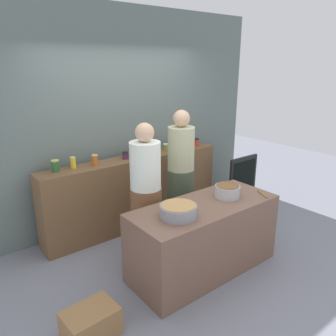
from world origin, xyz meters
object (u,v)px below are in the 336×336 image
(preserve_jar_8, at_px, (196,142))
(preserve_jar_3, at_px, (125,155))
(preserve_jar_2, at_px, (95,160))
(cooking_pot_center, at_px, (227,191))
(preserve_jar_1, at_px, (73,162))
(cook_in_cap, at_px, (181,180))
(preserve_jar_5, at_px, (149,149))
(cooking_pot_left, at_px, (178,211))
(preserve_jar_7, at_px, (183,143))
(preserve_jar_4, at_px, (132,153))
(chalkboard_sign, at_px, (243,183))
(cook_with_tongs, at_px, (146,200))
(wooden_spoon, at_px, (263,194))
(bread_crate, at_px, (91,323))
(preserve_jar_0, at_px, (55,166))
(preserve_jar_6, at_px, (166,147))

(preserve_jar_8, bearing_deg, preserve_jar_3, 177.08)
(preserve_jar_2, xyz_separation_m, cooking_pot_center, (0.94, -1.40, -0.21))
(preserve_jar_1, bearing_deg, cook_in_cap, -27.72)
(preserve_jar_5, bearing_deg, preserve_jar_1, -179.90)
(preserve_jar_1, relative_size, cooking_pot_left, 0.38)
(preserve_jar_7, bearing_deg, preserve_jar_4, 179.92)
(preserve_jar_4, bearing_deg, chalkboard_sign, -19.88)
(cook_with_tongs, xyz_separation_m, cook_in_cap, (0.70, 0.21, 0.03))
(wooden_spoon, relative_size, bread_crate, 0.50)
(preserve_jar_2, xyz_separation_m, cooking_pot_left, (0.17, -1.45, -0.22))
(cook_with_tongs, distance_m, chalkboard_sign, 2.03)
(preserve_jar_0, relative_size, preserve_jar_4, 1.17)
(preserve_jar_7, height_order, chalkboard_sign, preserve_jar_7)
(preserve_jar_0, relative_size, bread_crate, 0.32)
(preserve_jar_1, height_order, cooking_pot_center, preserve_jar_1)
(preserve_jar_0, xyz_separation_m, cook_in_cap, (1.43, -0.62, -0.32))
(preserve_jar_7, relative_size, preserve_jar_8, 1.11)
(preserve_jar_6, height_order, chalkboard_sign, preserve_jar_6)
(preserve_jar_8, relative_size, bread_crate, 0.28)
(cooking_pot_center, bearing_deg, preserve_jar_0, 134.45)
(cooking_pot_center, xyz_separation_m, wooden_spoon, (0.37, -0.21, -0.06))
(preserve_jar_5, height_order, cooking_pot_left, preserve_jar_5)
(preserve_jar_2, xyz_separation_m, preserve_jar_4, (0.57, 0.03, -0.01))
(preserve_jar_0, distance_m, cook_in_cap, 1.59)
(preserve_jar_2, height_order, preserve_jar_8, preserve_jar_2)
(preserve_jar_5, bearing_deg, preserve_jar_4, -174.37)
(chalkboard_sign, bearing_deg, wooden_spoon, -131.70)
(cooking_pot_center, xyz_separation_m, chalkboard_sign, (1.30, 0.83, -0.43))
(wooden_spoon, xyz_separation_m, cook_in_cap, (-0.37, 1.04, -0.04))
(cook_with_tongs, bearing_deg, preserve_jar_7, 33.19)
(cooking_pot_left, relative_size, wooden_spoon, 1.67)
(preserve_jar_7, bearing_deg, cooking_pot_left, -131.54)
(preserve_jar_4, bearing_deg, cook_with_tongs, -112.02)
(preserve_jar_3, distance_m, preserve_jar_4, 0.12)
(preserve_jar_0, height_order, preserve_jar_6, preserve_jar_0)
(preserve_jar_0, height_order, preserve_jar_3, preserve_jar_0)
(preserve_jar_8, distance_m, cook_in_cap, 0.97)
(preserve_jar_0, distance_m, preserve_jar_7, 1.97)
(preserve_jar_8, bearing_deg, preserve_jar_6, 170.99)
(preserve_jar_7, bearing_deg, preserve_jar_8, -20.90)
(preserve_jar_3, xyz_separation_m, cook_with_tongs, (-0.21, -0.80, -0.32))
(preserve_jar_1, bearing_deg, bread_crate, -110.33)
(preserve_jar_8, height_order, cook_with_tongs, cook_with_tongs)
(preserve_jar_5, bearing_deg, cooking_pot_center, -87.35)
(preserve_jar_5, relative_size, cooking_pot_left, 0.35)
(cook_in_cap, bearing_deg, preserve_jar_0, 156.39)
(preserve_jar_6, height_order, wooden_spoon, preserve_jar_6)
(wooden_spoon, height_order, cook_with_tongs, cook_with_tongs)
(wooden_spoon, xyz_separation_m, bread_crate, (-2.16, 0.09, -0.68))
(preserve_jar_4, xyz_separation_m, wooden_spoon, (0.74, -1.64, -0.27))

